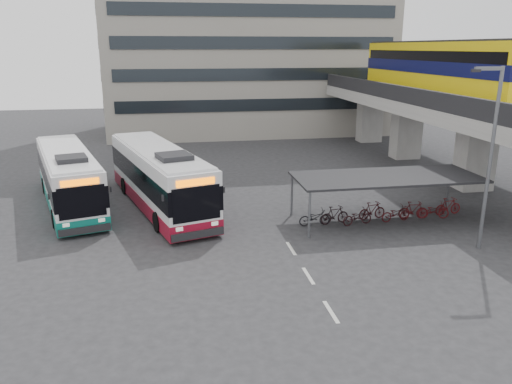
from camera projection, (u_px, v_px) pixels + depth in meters
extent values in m
plane|color=#28282B|center=(239.00, 252.00, 23.28)|extent=(120.00, 120.00, 0.00)
cube|color=gray|center=(475.00, 155.00, 33.04)|extent=(2.20, 1.60, 4.60)
cube|color=gray|center=(406.00, 131.00, 42.49)|extent=(2.20, 1.60, 4.60)
cube|color=gray|center=(370.00, 119.00, 50.06)|extent=(2.20, 1.60, 4.60)
cube|color=gray|center=(447.00, 107.00, 36.05)|extent=(8.00, 32.00, 0.90)
cube|color=black|center=(400.00, 94.00, 35.15)|extent=(0.35, 32.00, 1.10)
cube|color=black|center=(496.00, 92.00, 36.40)|extent=(0.35, 32.00, 1.10)
cube|color=#DEBF0D|center=(439.00, 70.00, 36.91)|extent=(2.90, 20.00, 3.90)
cube|color=#0A0C39|center=(439.00, 67.00, 36.86)|extent=(2.98, 20.02, 0.90)
cube|color=black|center=(440.00, 56.00, 36.64)|extent=(2.96, 19.20, 0.70)
cube|color=black|center=(442.00, 42.00, 36.37)|extent=(2.70, 19.60, 0.25)
cylinder|color=#595B60|center=(292.00, 195.00, 28.10)|extent=(0.12, 0.12, 2.40)
cylinder|color=#595B60|center=(448.00, 187.00, 29.70)|extent=(0.12, 0.12, 2.40)
cylinder|color=#595B60|center=(309.00, 215.00, 24.70)|extent=(0.12, 0.12, 2.40)
cylinder|color=#595B60|center=(485.00, 205.00, 26.30)|extent=(0.12, 0.12, 2.40)
cube|color=black|center=(387.00, 177.00, 26.84)|extent=(10.00, 4.00, 0.12)
imported|color=black|center=(314.00, 217.00, 26.74)|extent=(1.71, 0.60, 0.90)
imported|color=black|center=(335.00, 215.00, 26.92)|extent=(1.66, 0.47, 1.00)
imported|color=black|center=(355.00, 214.00, 27.12)|extent=(1.71, 0.60, 0.90)
imported|color=black|center=(374.00, 212.00, 27.30)|extent=(1.66, 0.47, 1.00)
imported|color=#350C0F|center=(394.00, 212.00, 27.51)|extent=(1.71, 0.60, 0.90)
imported|color=#3F0C0F|center=(413.00, 210.00, 27.68)|extent=(1.66, 0.47, 1.00)
imported|color=#490C0F|center=(432.00, 210.00, 27.89)|extent=(1.71, 0.60, 0.90)
imported|color=#540C0F|center=(451.00, 208.00, 28.06)|extent=(1.66, 0.47, 1.00)
cube|color=gray|center=(246.00, 16.00, 54.82)|extent=(30.00, 15.00, 25.00)
cube|color=beige|center=(331.00, 312.00, 18.02)|extent=(0.15, 1.60, 0.01)
cube|color=beige|center=(308.00, 276.00, 20.86)|extent=(0.15, 1.60, 0.01)
cube|color=beige|center=(291.00, 248.00, 23.70)|extent=(0.15, 1.60, 0.01)
cube|color=white|center=(159.00, 175.00, 29.42)|extent=(6.29, 13.16, 2.96)
cube|color=maroon|center=(160.00, 197.00, 29.80)|extent=(6.34, 13.21, 0.81)
cube|color=black|center=(159.00, 173.00, 29.38)|extent=(6.36, 13.19, 1.24)
cube|color=#EB6000|center=(196.00, 182.00, 23.56)|extent=(1.86, 0.62, 0.32)
cube|color=black|center=(174.00, 157.00, 26.17)|extent=(2.07, 2.12, 0.30)
cylinder|color=black|center=(158.00, 222.00, 25.71)|extent=(0.61, 1.12, 1.08)
cylinder|color=black|center=(164.00, 181.00, 33.48)|extent=(0.61, 1.12, 1.08)
cube|color=white|center=(68.00, 175.00, 29.79)|extent=(5.82, 12.36, 2.78)
cube|color=#0B6859|center=(70.00, 196.00, 30.15)|extent=(5.87, 12.41, 0.76)
cube|color=black|center=(68.00, 173.00, 29.75)|extent=(5.88, 12.40, 1.16)
cube|color=#EB6000|center=(80.00, 182.00, 24.27)|extent=(1.75, 0.57, 0.30)
cube|color=black|center=(71.00, 159.00, 26.72)|extent=(1.93, 1.98, 0.28)
cylinder|color=black|center=(55.00, 219.00, 26.31)|extent=(0.57, 1.05, 1.01)
cylinder|color=black|center=(83.00, 181.00, 33.60)|extent=(0.57, 1.05, 1.01)
imported|color=black|center=(165.00, 213.00, 26.34)|extent=(0.51, 0.66, 1.60)
cylinder|color=#595B60|center=(490.00, 162.00, 22.58)|extent=(0.17, 0.17, 8.43)
cube|color=#595B60|center=(489.00, 69.00, 21.36)|extent=(1.27, 0.23, 0.16)
cube|color=black|center=(476.00, 71.00, 21.32)|extent=(0.38, 0.21, 0.13)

